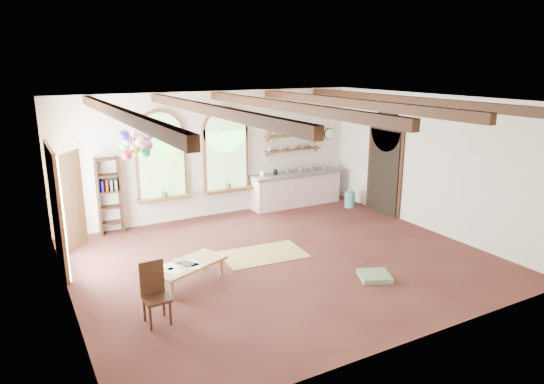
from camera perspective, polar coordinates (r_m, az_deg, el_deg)
floor at (r=9.98m, az=1.19°, el=-7.92°), size 8.00×8.00×0.00m
ceiling_beams at (r=9.22m, az=1.30°, el=10.12°), size 6.20×6.80×0.18m
window_left at (r=12.03m, az=-12.88°, el=3.82°), size 1.30×0.28×2.20m
window_right at (r=12.59m, az=-5.43°, el=4.62°), size 1.30×0.28×2.20m
left_doorway at (r=10.14m, az=-24.00°, el=-1.98°), size 0.10×1.90×2.50m
right_doorway at (r=13.05m, az=13.02°, el=2.29°), size 0.10×1.30×2.40m
kitchen_counter at (r=13.55m, az=2.84°, el=0.41°), size 2.68×0.62×0.94m
wall_shelf_lower at (r=13.48m, az=2.50°, el=5.00°), size 1.70×0.24×0.04m
wall_shelf_upper at (r=13.41m, az=2.52°, el=6.68°), size 1.70×0.24×0.04m
wall_clock at (r=14.16m, az=6.72°, el=6.83°), size 0.32×0.04×0.32m
bookshelf at (r=11.81m, az=-18.58°, el=-0.44°), size 0.53×0.32×1.80m
coffee_table at (r=8.94m, az=-9.76°, el=-8.53°), size 1.52×1.12×0.39m
side_chair at (r=7.83m, az=-13.43°, el=-12.89°), size 0.40×0.40×0.96m
floor_mat at (r=10.20m, az=-0.98°, el=-7.34°), size 1.78×1.19×0.02m
floor_cushion at (r=9.32m, az=11.97°, el=-9.65°), size 0.72×0.72×0.09m
water_jug_a at (r=14.03m, az=5.61°, el=-0.07°), size 0.31×0.31×0.59m
water_jug_b at (r=13.57m, az=9.13°, el=-0.80°), size 0.28×0.28×0.55m
balloon_cluster at (r=9.90m, az=-15.66°, el=5.53°), size 0.69×0.69×1.14m
table_book at (r=9.03m, az=-11.41°, el=-7.99°), size 0.17×0.24×0.02m
tablet at (r=8.90m, az=-9.98°, el=-8.29°), size 0.25×0.30×0.01m
potted_plant_left at (r=12.10m, az=-12.53°, el=0.11°), size 0.27×0.23×0.30m
potted_plant_right at (r=12.66m, az=-5.15°, el=1.06°), size 0.27×0.23×0.30m
shelf_cup_a at (r=13.09m, az=-0.31°, el=5.03°), size 0.12×0.10×0.10m
shelf_cup_b at (r=13.26m, az=1.02°, el=5.14°), size 0.10×0.10×0.09m
shelf_bowl_a at (r=13.44m, az=2.32°, el=5.18°), size 0.22×0.22×0.05m
shelf_bowl_b at (r=13.62m, az=3.58°, el=5.31°), size 0.20×0.20×0.06m
shelf_vase at (r=13.80m, az=4.82°, el=5.69°), size 0.18×0.18×0.19m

